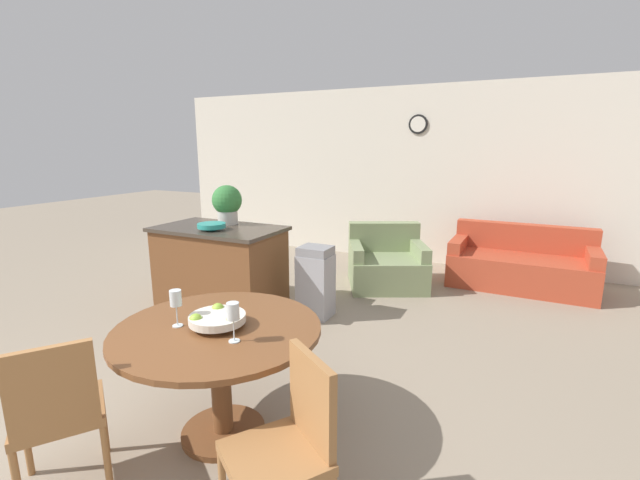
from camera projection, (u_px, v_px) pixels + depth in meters
wall_back at (396, 175)px, 6.78m from camera, size 8.00×0.09×2.70m
dining_table at (219, 352)px, 2.62m from camera, size 1.25×1.25×0.74m
dining_chair_near_left at (58, 409)px, 2.17m from camera, size 0.59×0.59×0.90m
dining_chair_near_right at (289, 441)px, 1.94m from camera, size 0.59×0.59×0.90m
fruit_bowl at (217, 318)px, 2.58m from camera, size 0.34×0.34×0.10m
wine_glass_left at (176, 300)px, 2.56m from camera, size 0.07×0.07×0.23m
wine_glass_right at (233, 313)px, 2.35m from camera, size 0.07×0.07×0.23m
kitchen_island at (220, 267)px, 4.83m from camera, size 1.41×0.83×0.93m
teal_bowl at (212, 226)px, 4.57m from camera, size 0.30×0.30×0.07m
potted_plant at (227, 203)px, 4.87m from camera, size 0.34×0.34×0.45m
trash_bin at (316, 282)px, 4.57m from camera, size 0.34×0.30×0.77m
couch at (521, 266)px, 5.58m from camera, size 1.76×0.91×0.78m
armchair at (386, 265)px, 5.62m from camera, size 1.24×1.21×0.79m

